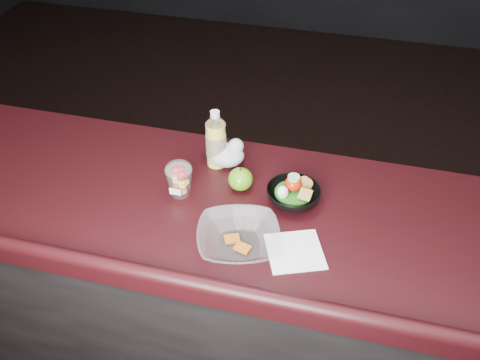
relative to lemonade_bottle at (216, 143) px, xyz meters
name	(u,v)px	position (x,y,z in m)	size (l,w,h in m)	color
counter	(267,310)	(0.24, -0.20, -0.60)	(4.06, 0.71, 1.02)	black
lemonade_bottle	(216,143)	(0.00, 0.00, 0.00)	(0.07, 0.07, 0.22)	yellow
fruit_cup	(179,178)	(-0.07, -0.19, -0.03)	(0.09, 0.09, 0.13)	white
green_apple	(241,179)	(0.12, -0.11, -0.05)	(0.08, 0.08, 0.09)	#4B820F
plastic_bag	(227,154)	(0.04, 0.01, -0.05)	(0.13, 0.11, 0.10)	silver
snack_bowl	(293,194)	(0.30, -0.13, -0.06)	(0.19, 0.19, 0.10)	black
takeout_bowl	(238,239)	(0.18, -0.37, -0.06)	(0.30, 0.30, 0.06)	silver
paper_napkin	(295,251)	(0.34, -0.35, -0.09)	(0.16, 0.16, 0.00)	white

